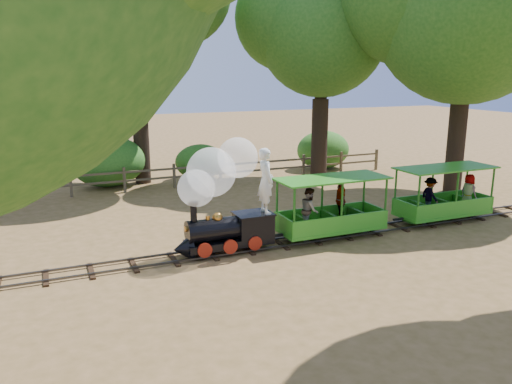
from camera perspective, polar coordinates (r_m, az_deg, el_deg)
name	(u,v)px	position (r m, az deg, el deg)	size (l,w,h in m)	color
ground	(280,245)	(13.87, 2.81, -6.03)	(90.00, 90.00, 0.00)	#A47546
track	(280,242)	(13.85, 2.82, -5.77)	(22.00, 1.00, 0.10)	#3F3D3A
locomotive	(222,188)	(12.83, -3.89, 0.42)	(2.71, 1.26, 3.09)	black
carriage_front	(329,211)	(14.35, 8.29, -2.21)	(3.20, 1.37, 1.67)	green
carriage_rear	(444,199)	(16.85, 20.71, -0.73)	(3.20, 1.31, 1.67)	green
oak_nc	(133,2)	(21.82, -13.92, 20.33)	(7.40, 6.51, 10.03)	#2D2116
oak_ne	(321,25)	(22.41, 7.48, 18.44)	(6.94, 6.10, 9.10)	#2D2116
fence	(198,172)	(20.96, -6.68, 2.28)	(18.10, 0.10, 1.00)	brown
shrub_mid_w	(108,161)	(21.48, -16.58, 3.38)	(3.06, 2.35, 2.12)	#2D6B1E
shrub_mid_e	(200,162)	(22.29, -6.40, 3.47)	(2.23, 1.72, 1.54)	#2D6B1E
shrub_east	(323,150)	(24.76, 7.67, 4.80)	(2.68, 2.06, 1.86)	#2D6B1E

